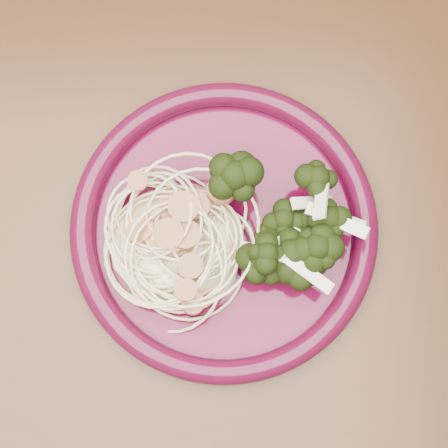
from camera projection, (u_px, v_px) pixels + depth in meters
dining_table at (173, 269)px, 0.61m from camera, size 1.20×0.80×0.75m
dinner_plate at (224, 227)px, 0.51m from camera, size 0.31×0.31×0.02m
spaghetti_pile at (177, 241)px, 0.49m from camera, size 0.13×0.12×0.02m
scallop_cluster at (173, 233)px, 0.46m from camera, size 0.14×0.14×0.04m
broccoli_pile at (282, 201)px, 0.49m from camera, size 0.11×0.15×0.05m
onion_garnish at (286, 192)px, 0.46m from camera, size 0.08×0.10×0.05m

